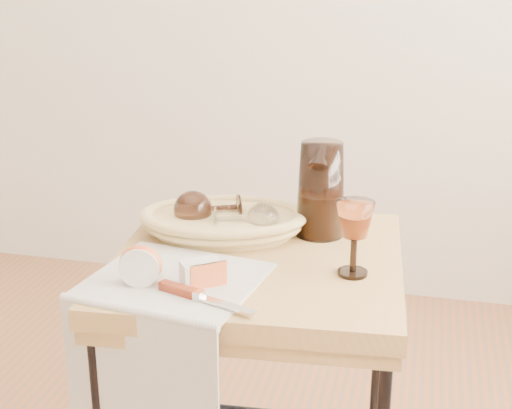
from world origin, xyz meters
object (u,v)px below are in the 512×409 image
(side_table, at_px, (258,409))
(table_knife, at_px, (202,296))
(goblet_lying_a, at_px, (213,208))
(bread_basket, at_px, (224,224))
(tea_towel, at_px, (175,280))
(goblet_lying_b, at_px, (243,219))
(wine_goblet, at_px, (354,238))
(pitcher, at_px, (321,189))
(apple_half, at_px, (141,264))

(side_table, xyz_separation_m, table_knife, (-0.05, -0.24, 0.39))
(goblet_lying_a, bearing_deg, bread_basket, 128.62)
(side_table, relative_size, tea_towel, 2.39)
(tea_towel, height_order, bread_basket, bread_basket)
(tea_towel, relative_size, goblet_lying_a, 2.24)
(goblet_lying_b, bearing_deg, tea_towel, -123.93)
(table_knife, bearing_deg, goblet_lying_b, 109.51)
(goblet_lying_b, xyz_separation_m, wine_goblet, (0.26, -0.13, 0.03))
(bread_basket, bearing_deg, pitcher, 2.94)
(apple_half, bearing_deg, tea_towel, 17.75)
(bread_basket, height_order, apple_half, apple_half)
(bread_basket, distance_m, pitcher, 0.23)
(goblet_lying_b, bearing_deg, pitcher, 8.77)
(apple_half, bearing_deg, goblet_lying_a, 69.28)
(bread_basket, bearing_deg, tea_towel, -107.65)
(goblet_lying_b, bearing_deg, wine_goblet, -42.59)
(goblet_lying_b, relative_size, table_knife, 0.59)
(apple_half, bearing_deg, goblet_lying_b, 53.06)
(goblet_lying_b, relative_size, pitcher, 0.47)
(bread_basket, xyz_separation_m, goblet_lying_b, (0.05, -0.02, 0.02))
(tea_towel, xyz_separation_m, bread_basket, (0.03, 0.26, 0.02))
(goblet_lying_a, height_order, pitcher, pitcher)
(bread_basket, xyz_separation_m, goblet_lying_a, (-0.03, 0.01, 0.03))
(wine_goblet, relative_size, apple_half, 1.86)
(goblet_lying_a, xyz_separation_m, pitcher, (0.24, 0.04, 0.05))
(side_table, distance_m, goblet_lying_b, 0.44)
(pitcher, bearing_deg, apple_half, -127.50)
(side_table, bearing_deg, pitcher, 54.73)
(apple_half, bearing_deg, pitcher, 38.80)
(table_knife, bearing_deg, wine_goblet, 55.46)
(wine_goblet, bearing_deg, pitcher, 115.77)
(tea_towel, relative_size, pitcher, 1.25)
(side_table, bearing_deg, goblet_lying_a, 140.09)
(tea_towel, xyz_separation_m, goblet_lying_b, (0.08, 0.24, 0.05))
(side_table, distance_m, apple_half, 0.50)
(side_table, relative_size, apple_half, 9.14)
(side_table, height_order, goblet_lying_a, goblet_lying_a)
(goblet_lying_a, bearing_deg, wine_goblet, 129.65)
(tea_towel, height_order, table_knife, table_knife)
(pitcher, distance_m, table_knife, 0.43)
(side_table, distance_m, wine_goblet, 0.50)
(pitcher, bearing_deg, table_knife, -108.98)
(tea_towel, distance_m, wine_goblet, 0.36)
(tea_towel, bearing_deg, pitcher, 61.67)
(table_knife, bearing_deg, bread_basket, 117.81)
(goblet_lying_a, distance_m, apple_half, 0.31)
(goblet_lying_a, relative_size, wine_goblet, 0.92)
(side_table, bearing_deg, goblet_lying_b, 124.94)
(side_table, distance_m, table_knife, 0.46)
(goblet_lying_a, relative_size, apple_half, 1.70)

